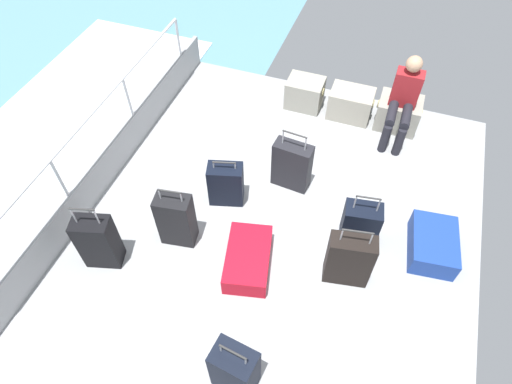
# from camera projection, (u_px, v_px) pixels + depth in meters

# --- Properties ---
(ground_plane) EXTENTS (4.40, 5.20, 0.06)m
(ground_plane) POSITION_uv_depth(u_px,v_px,m) (278.00, 226.00, 5.06)
(ground_plane) COLOR #939699
(gunwale_port) EXTENTS (0.06, 5.20, 0.45)m
(gunwale_port) POSITION_uv_depth(u_px,v_px,m) (108.00, 165.00, 5.32)
(gunwale_port) COLOR #939699
(gunwale_port) RESTS_ON ground_plane
(railing_port) EXTENTS (0.04, 4.20, 1.02)m
(railing_port) POSITION_uv_depth(u_px,v_px,m) (95.00, 131.00, 4.89)
(railing_port) COLOR silver
(railing_port) RESTS_ON ground_plane
(sea_wake) EXTENTS (12.00, 12.00, 0.01)m
(sea_wake) POSITION_uv_depth(u_px,v_px,m) (29.00, 167.00, 6.06)
(sea_wake) COLOR #598C9E
(sea_wake) RESTS_ON ground_plane
(cargo_crate_0) EXTENTS (0.53, 0.39, 0.42)m
(cargo_crate_0) POSITION_uv_depth(u_px,v_px,m) (305.00, 93.00, 6.21)
(cargo_crate_0) COLOR gray
(cargo_crate_0) RESTS_ON ground_plane
(cargo_crate_1) EXTENTS (0.61, 0.40, 0.41)m
(cargo_crate_1) POSITION_uv_depth(u_px,v_px,m) (351.00, 104.00, 6.06)
(cargo_crate_1) COLOR #9E9989
(cargo_crate_1) RESTS_ON ground_plane
(cargo_crate_2) EXTENTS (0.59, 0.45, 0.41)m
(cargo_crate_2) POSITION_uv_depth(u_px,v_px,m) (398.00, 113.00, 5.94)
(cargo_crate_2) COLOR gray
(cargo_crate_2) RESTS_ON ground_plane
(passenger_seated) EXTENTS (0.34, 0.66, 1.11)m
(passenger_seated) POSITION_uv_depth(u_px,v_px,m) (404.00, 99.00, 5.53)
(passenger_seated) COLOR maroon
(passenger_seated) RESTS_ON ground_plane
(suitcase_0) EXTENTS (0.40, 0.30, 0.75)m
(suitcase_0) POSITION_uv_depth(u_px,v_px,m) (235.00, 369.00, 3.72)
(suitcase_0) COLOR black
(suitcase_0) RESTS_ON ground_plane
(suitcase_1) EXTENTS (0.46, 0.24, 0.83)m
(suitcase_1) POSITION_uv_depth(u_px,v_px,m) (292.00, 165.00, 5.18)
(suitcase_1) COLOR black
(suitcase_1) RESTS_ON ground_plane
(suitcase_2) EXTENTS (0.43, 0.30, 0.71)m
(suitcase_2) POSITION_uv_depth(u_px,v_px,m) (360.00, 223.00, 4.74)
(suitcase_2) COLOR black
(suitcase_2) RESTS_ON ground_plane
(suitcase_3) EXTENTS (0.44, 0.33, 0.65)m
(suitcase_3) POSITION_uv_depth(u_px,v_px,m) (226.00, 184.00, 5.06)
(suitcase_3) COLOR black
(suitcase_3) RESTS_ON ground_plane
(suitcase_4) EXTENTS (0.40, 0.27, 0.83)m
(suitcase_4) POSITION_uv_depth(u_px,v_px,m) (176.00, 220.00, 4.66)
(suitcase_4) COLOR black
(suitcase_4) RESTS_ON ground_plane
(suitcase_5) EXTENTS (0.42, 0.32, 0.91)m
(suitcase_5) POSITION_uv_depth(u_px,v_px,m) (98.00, 242.00, 4.49)
(suitcase_5) COLOR black
(suitcase_5) RESTS_ON ground_plane
(suitcase_6) EXTENTS (0.60, 0.82, 0.25)m
(suitcase_6) POSITION_uv_depth(u_px,v_px,m) (248.00, 259.00, 4.62)
(suitcase_6) COLOR #B70C1E
(suitcase_6) RESTS_ON ground_plane
(suitcase_7) EXTENTS (0.54, 0.71, 0.27)m
(suitcase_7) POSITION_uv_depth(u_px,v_px,m) (433.00, 245.00, 4.71)
(suitcase_7) COLOR navy
(suitcase_7) RESTS_ON ground_plane
(suitcase_8) EXTENTS (0.48, 0.28, 0.85)m
(suitcase_8) POSITION_uv_depth(u_px,v_px,m) (349.00, 260.00, 4.36)
(suitcase_8) COLOR black
(suitcase_8) RESTS_ON ground_plane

